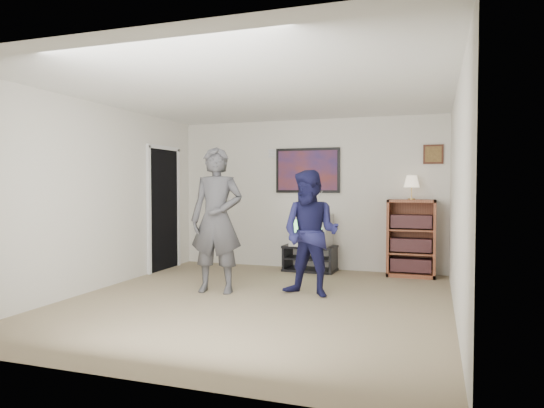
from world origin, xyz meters
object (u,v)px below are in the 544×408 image
Objects in this scene: media_stand at (310,258)px; person_short at (311,233)px; crt_television at (311,230)px; person_tall at (217,220)px; bookshelf at (411,238)px.

person_short is (0.44, -1.73, 0.59)m from media_stand.
person_tall is (-0.79, -1.91, 0.27)m from crt_television.
media_stand is 1.42× the size of crt_television.
person_short is (0.42, -1.73, 0.12)m from crt_television.
bookshelf is at bearing 68.48° from person_short.
crt_television is 0.38× the size of person_short.
media_stand is 0.47m from crt_television.
bookshelf reaches higher than media_stand.
person_tall is 1.19× the size of person_short.
person_tall is (-2.36, -1.96, 0.36)m from bookshelf.
media_stand is 1.88m from person_short.
person_tall is at bearing -109.39° from media_stand.
person_tall is at bearing -140.35° from bookshelf.
media_stand is at bearing 115.59° from person_short.
bookshelf is at bearing 4.51° from media_stand.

